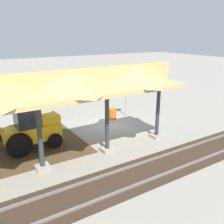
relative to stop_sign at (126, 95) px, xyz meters
name	(u,v)px	position (x,y,z in m)	size (l,w,h in m)	color
ground_plane	(111,125)	(2.32, 1.45, -1.78)	(120.00, 120.00, 0.00)	gray
dirt_work_zone	(12,146)	(9.43, 1.32, -1.78)	(8.18, 7.00, 0.01)	#4C3823
platform_canopy	(74,84)	(6.74, 4.97, 2.38)	(12.62, 3.20, 4.90)	#9E998E
rail_tracks	(176,161)	(2.32, 7.99, -1.75)	(60.00, 2.58, 0.15)	slate
stop_sign	(126,95)	(0.00, 0.00, 0.00)	(0.75, 0.17, 2.46)	gray
backhoe	(29,129)	(8.48, 2.25, -0.51)	(5.11, 1.78, 2.82)	#EAB214
traffic_barrel	(113,114)	(1.48, 0.27, -1.33)	(0.56, 0.56, 0.90)	orange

